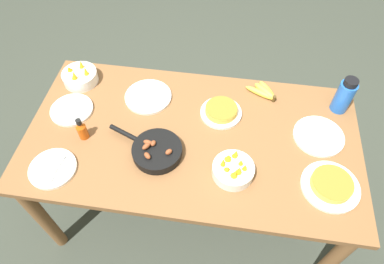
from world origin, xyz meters
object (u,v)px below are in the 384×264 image
object	(u,v)px
fruit_bowl_citrus	(80,76)
hot_sauce_bottle	(82,130)
banana_bunch	(264,92)
water_bottle	(344,96)
frittata_plate_side	(331,185)
fruit_bowl_mango	(233,169)
frittata_plate_center	(221,111)
empty_plate_far_right	(319,136)
empty_plate_far_left	(148,97)
skillet	(156,151)
empty_plate_mid_edge	(53,169)
empty_plate_near_front	(72,110)

from	to	relation	value
fruit_bowl_citrus	hot_sauce_bottle	distance (m)	0.41
banana_bunch	water_bottle	size ratio (longest dim) A/B	0.87
frittata_plate_side	fruit_bowl_mango	distance (m)	0.44
banana_bunch	fruit_bowl_citrus	xyz separation A→B (m)	(-1.04, -0.05, 0.02)
frittata_plate_center	empty_plate_far_right	world-z (taller)	frittata_plate_center
frittata_plate_center	frittata_plate_side	world-z (taller)	same
empty_plate_far_left	skillet	bearing A→B (deg)	-71.05
empty_plate_mid_edge	hot_sauce_bottle	world-z (taller)	hot_sauce_bottle
fruit_bowl_mango	fruit_bowl_citrus	xyz separation A→B (m)	(-0.90, 0.48, 0.00)
fruit_bowl_mango	hot_sauce_bottle	bearing A→B (deg)	172.25
empty_plate_far_left	fruit_bowl_mango	size ratio (longest dim) A/B	1.32
hot_sauce_bottle	empty_plate_near_front	bearing A→B (deg)	128.72
empty_plate_near_front	empty_plate_far_left	world-z (taller)	same
empty_plate_far_right	fruit_bowl_citrus	world-z (taller)	fruit_bowl_citrus
empty_plate_mid_edge	empty_plate_far_right	bearing A→B (deg)	16.83
skillet	fruit_bowl_mango	bearing A→B (deg)	-165.91
fruit_bowl_citrus	water_bottle	world-z (taller)	water_bottle
empty_plate_near_front	empty_plate_far_left	size ratio (longest dim) A/B	0.88
skillet	hot_sauce_bottle	distance (m)	0.38
frittata_plate_side	empty_plate_mid_edge	size ratio (longest dim) A/B	1.19
empty_plate_near_front	fruit_bowl_citrus	world-z (taller)	fruit_bowl_citrus
frittata_plate_center	empty_plate_far_left	bearing A→B (deg)	172.13
fruit_bowl_mango	hot_sauce_bottle	world-z (taller)	hot_sauce_bottle
empty_plate_far_right	hot_sauce_bottle	size ratio (longest dim) A/B	1.92
empty_plate_far_left	fruit_bowl_mango	bearing A→B (deg)	-39.54
banana_bunch	water_bottle	world-z (taller)	water_bottle
empty_plate_far_left	empty_plate_far_right	xyz separation A→B (m)	(0.91, -0.14, 0.00)
skillet	frittata_plate_side	xyz separation A→B (m)	(0.82, -0.06, -0.01)
empty_plate_far_left	empty_plate_mid_edge	xyz separation A→B (m)	(-0.34, -0.51, 0.00)
skillet	fruit_bowl_mango	world-z (taller)	fruit_bowl_mango
banana_bunch	fruit_bowl_mango	distance (m)	0.55
empty_plate_far_left	fruit_bowl_mango	xyz separation A→B (m)	(0.50, -0.41, 0.03)
frittata_plate_side	water_bottle	distance (m)	0.51
empty_plate_mid_edge	hot_sauce_bottle	distance (m)	0.23
banana_bunch	empty_plate_mid_edge	size ratio (longest dim) A/B	0.83
banana_bunch	frittata_plate_side	world-z (taller)	frittata_plate_side
empty_plate_far_right	hot_sauce_bottle	world-z (taller)	hot_sauce_bottle
empty_plate_mid_edge	hot_sauce_bottle	bearing A→B (deg)	68.40
empty_plate_near_front	empty_plate_far_right	world-z (taller)	same
empty_plate_near_front	empty_plate_mid_edge	distance (m)	0.36
empty_plate_far_left	fruit_bowl_mango	distance (m)	0.64
skillet	hot_sauce_bottle	world-z (taller)	hot_sauce_bottle
frittata_plate_side	empty_plate_far_left	xyz separation A→B (m)	(-0.94, 0.42, -0.01)
frittata_plate_center	hot_sauce_bottle	xyz separation A→B (m)	(-0.67, -0.25, 0.03)
skillet	empty_plate_mid_edge	size ratio (longest dim) A/B	1.73
empty_plate_near_front	fruit_bowl_citrus	distance (m)	0.23
fruit_bowl_mango	fruit_bowl_citrus	size ratio (longest dim) A/B	1.00
banana_bunch	frittata_plate_center	world-z (taller)	frittata_plate_center
frittata_plate_side	empty_plate_mid_edge	distance (m)	1.28
frittata_plate_side	fruit_bowl_mango	xyz separation A→B (m)	(-0.44, 0.01, 0.01)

